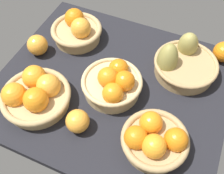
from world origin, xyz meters
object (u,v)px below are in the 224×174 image
(basket_far_right, at_px, (35,94))
(loose_orange_side_gap, at_px, (224,52))
(loose_orange_back_gap, at_px, (38,45))
(basket_near_right, at_px, (77,30))
(basket_near_left_pears, at_px, (183,62))
(basket_far_left, at_px, (154,139))
(basket_center, at_px, (113,83))
(loose_orange_front_gap, at_px, (78,121))

(basket_far_right, height_order, loose_orange_side_gap, basket_far_right)
(loose_orange_back_gap, height_order, loose_orange_side_gap, loose_orange_back_gap)
(basket_far_right, distance_m, basket_near_right, 0.34)
(loose_orange_side_gap, bearing_deg, basket_far_right, 39.87)
(basket_near_left_pears, height_order, basket_far_left, basket_near_left_pears)
(basket_near_left_pears, bearing_deg, basket_center, 45.16)
(basket_far_left, height_order, loose_orange_back_gap, basket_far_left)
(basket_far_right, bearing_deg, loose_orange_back_gap, -58.60)
(loose_orange_front_gap, bearing_deg, loose_orange_back_gap, -37.90)
(loose_orange_back_gap, bearing_deg, loose_orange_front_gap, 142.10)
(loose_orange_front_gap, height_order, loose_orange_back_gap, loose_orange_back_gap)
(basket_near_left_pears, height_order, basket_center, basket_near_left_pears)
(basket_near_left_pears, xyz_separation_m, basket_far_right, (0.42, 0.34, 0.00))
(basket_center, relative_size, loose_orange_back_gap, 2.64)
(basket_far_left, xyz_separation_m, basket_far_right, (0.43, 0.00, 0.00))
(basket_center, bearing_deg, basket_far_right, 32.78)
(loose_orange_side_gap, bearing_deg, basket_near_right, 11.90)
(basket_far_left, height_order, loose_orange_front_gap, basket_far_left)
(basket_near_right, bearing_deg, basket_far_left, 142.83)
(basket_far_left, distance_m, basket_near_right, 0.56)
(basket_near_right, distance_m, basket_center, 0.32)
(basket_far_right, bearing_deg, loose_orange_front_gap, 169.96)
(basket_center, distance_m, loose_orange_front_gap, 0.18)
(basket_near_left_pears, xyz_separation_m, basket_center, (0.20, 0.20, 0.01))
(basket_far_right, xyz_separation_m, loose_orange_back_gap, (0.13, -0.21, -0.00))
(loose_orange_front_gap, bearing_deg, basket_far_left, -171.67)
(basket_far_right, relative_size, loose_orange_side_gap, 3.00)
(basket_far_left, relative_size, basket_near_right, 1.00)
(basket_near_left_pears, relative_size, basket_center, 1.14)
(loose_orange_front_gap, height_order, loose_orange_side_gap, loose_orange_side_gap)
(basket_center, bearing_deg, basket_near_left_pears, -134.84)
(basket_far_left, xyz_separation_m, basket_center, (0.20, -0.14, 0.01))
(basket_near_left_pears, relative_size, basket_far_left, 1.16)
(basket_near_left_pears, height_order, basket_far_right, basket_near_left_pears)
(basket_near_right, bearing_deg, basket_near_left_pears, -179.72)
(loose_orange_back_gap, relative_size, loose_orange_side_gap, 1.02)
(basket_near_left_pears, distance_m, loose_orange_front_gap, 0.45)
(basket_near_left_pears, distance_m, basket_far_left, 0.34)
(loose_orange_back_gap, bearing_deg, loose_orange_side_gap, -159.25)
(basket_near_right, height_order, loose_orange_side_gap, basket_near_right)
(basket_far_left, relative_size, loose_orange_front_gap, 2.70)
(loose_orange_front_gap, distance_m, loose_orange_side_gap, 0.62)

